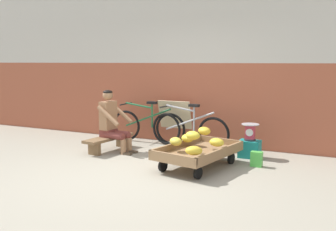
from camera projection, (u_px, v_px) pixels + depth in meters
The scene contains 12 objects.
ground_plane at pixel (134, 177), 5.53m from camera, with size 80.00×80.00×0.00m, color gray.
back_wall at pixel (199, 64), 7.63m from camera, with size 16.00×0.30×3.21m.
banana_cart at pixel (198, 153), 5.96m from camera, with size 1.11×1.58×0.36m.
banana_pile at pixel (195, 139), 5.92m from camera, with size 0.88×1.20×0.26m.
low_bench at pixel (109, 140), 7.10m from camera, with size 0.44×1.13×0.27m.
vendor_seated at pixel (112, 121), 7.00m from camera, with size 0.70×0.51×1.14m.
plastic_crate at pixel (250, 149), 6.61m from camera, with size 0.36×0.28×0.30m.
weighing_scale at pixel (250, 132), 6.56m from camera, with size 0.30×0.30×0.29m.
bicycle_near_left at pixel (148, 126), 7.81m from camera, with size 1.66×0.48×0.86m.
bicycle_far_left at pixel (189, 130), 7.33m from camera, with size 1.66×0.48×0.86m.
sign_board at pixel (176, 122), 7.82m from camera, with size 0.70×0.27×0.87m.
shopping_bag at pixel (257, 159), 6.04m from camera, with size 0.18×0.12×0.24m, color green.
Camera 1 is at (2.74, -4.62, 1.66)m, focal length 40.64 mm.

